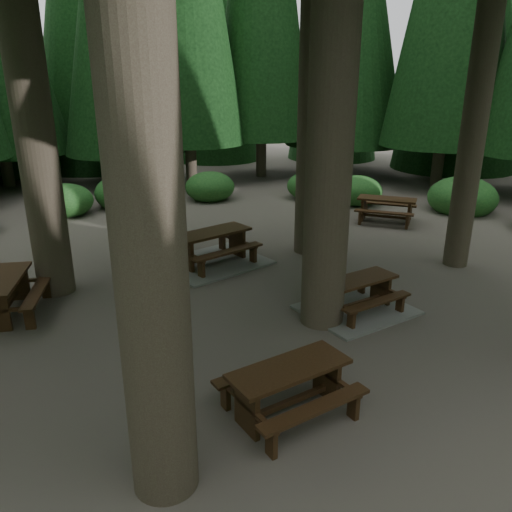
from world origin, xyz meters
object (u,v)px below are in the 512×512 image
object	(u,v)px
picnic_table_a	(357,300)
picnic_table_e	(289,383)
picnic_table_d	(386,206)
picnic_table_b	(4,291)
picnic_table_c	(212,252)

from	to	relation	value
picnic_table_a	picnic_table_e	world-z (taller)	picnic_table_e
picnic_table_a	picnic_table_e	bearing A→B (deg)	-148.26
picnic_table_d	picnic_table_b	bearing A→B (deg)	-122.43
picnic_table_c	picnic_table_b	bearing A→B (deg)	177.04
picnic_table_a	picnic_table_d	size ratio (longest dim) A/B	1.03
picnic_table_c	picnic_table_e	bearing A→B (deg)	-115.67
picnic_table_b	picnic_table_e	world-z (taller)	picnic_table_b
picnic_table_c	picnic_table_e	world-z (taller)	picnic_table_c
picnic_table_b	picnic_table_d	xyz separation A→B (m)	(11.17, 3.57, 0.01)
picnic_table_a	picnic_table_c	xyz separation A→B (m)	(-2.11, 3.69, 0.07)
picnic_table_a	picnic_table_b	xyz separation A→B (m)	(-6.80, 2.15, 0.29)
picnic_table_a	picnic_table_d	distance (m)	7.21
picnic_table_a	picnic_table_b	bearing A→B (deg)	148.88
picnic_table_c	picnic_table_e	size ratio (longest dim) A/B	1.56
picnic_table_e	picnic_table_c	bearing A→B (deg)	71.55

